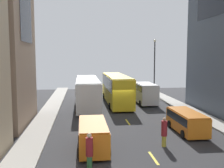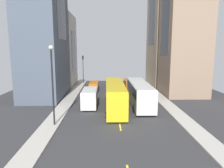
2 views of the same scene
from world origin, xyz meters
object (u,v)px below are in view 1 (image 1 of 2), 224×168
car_orange_1 (93,134)px  pedestrian_crossing_near (89,150)px  city_bus_white (87,90)px  streetcar_yellow (116,87)px  delivery_van_white (146,92)px  car_orange_0 (187,120)px  pedestrian_walking_far (164,131)px

car_orange_1 → pedestrian_crossing_near: pedestrian_crossing_near is taller
city_bus_white → streetcar_yellow: size_ratio=0.97×
streetcar_yellow → delivery_van_white: bearing=-14.0°
car_orange_0 → pedestrian_walking_far: (-2.76, -2.87, 0.04)m
streetcar_yellow → car_orange_1: bearing=-102.9°
delivery_van_white → car_orange_1: 16.95m
delivery_van_white → car_orange_0: delivery_van_white is taller
delivery_van_white → pedestrian_walking_far: bearing=-99.7°
pedestrian_walking_far → delivery_van_white: bearing=166.0°
car_orange_0 → pedestrian_crossing_near: pedestrian_crossing_near is taller
streetcar_yellow → pedestrian_walking_far: streetcar_yellow is taller
city_bus_white → car_orange_0: (7.42, -11.52, -1.03)m
city_bus_white → pedestrian_walking_far: 15.16m
streetcar_yellow → car_orange_0: size_ratio=2.67×
city_bus_white → streetcar_yellow: streetcar_yellow is taller
pedestrian_crossing_near → city_bus_white: bearing=146.9°
pedestrian_crossing_near → car_orange_0: bearing=94.7°
car_orange_1 → delivery_van_white: bearing=64.5°
streetcar_yellow → delivery_van_white: size_ratio=2.45×
delivery_van_white → pedestrian_crossing_near: size_ratio=2.58×
car_orange_0 → car_orange_1: (-7.43, -2.80, 0.04)m
car_orange_0 → pedestrian_walking_far: size_ratio=2.37×
city_bus_white → delivery_van_white: city_bus_white is taller
car_orange_0 → pedestrian_crossing_near: size_ratio=2.36×
pedestrian_crossing_near → streetcar_yellow: bearing=136.2°
delivery_van_white → city_bus_white: bearing=-172.5°
city_bus_white → pedestrian_crossing_near: 17.32m
car_orange_1 → pedestrian_crossing_near: (-0.32, -2.97, 0.00)m
streetcar_yellow → car_orange_1: (-3.70, -16.18, -1.10)m
streetcar_yellow → car_orange_0: streetcar_yellow is taller
car_orange_0 → city_bus_white: bearing=122.8°
streetcar_yellow → city_bus_white: bearing=-153.2°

